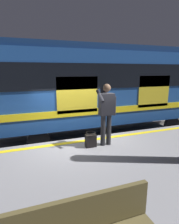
{
  "coord_description": "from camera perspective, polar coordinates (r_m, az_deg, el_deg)",
  "views": [
    {
      "loc": [
        1.51,
        5.33,
        3.09
      ],
      "look_at": [
        -0.33,
        0.3,
        1.87
      ],
      "focal_mm": 29.33,
      "sensor_mm": 36.0,
      "label": 1
    }
  ],
  "objects": [
    {
      "name": "track_rail_near",
      "position": [
        7.7,
        -7.26,
        -10.3
      ],
      "size": [
        17.84,
        0.08,
        0.16
      ],
      "primitive_type": "cube",
      "color": "slate",
      "rests_on": "ground"
    },
    {
      "name": "platform",
      "position": [
        4.23,
        6.03,
        -25.33
      ],
      "size": [
        13.72,
        4.72,
        0.97
      ],
      "primitive_type": "cube",
      "color": "gray",
      "rests_on": "ground"
    },
    {
      "name": "handbag",
      "position": [
        5.23,
        0.37,
        -8.77
      ],
      "size": [
        0.3,
        0.28,
        0.42
      ],
      "color": "black",
      "rests_on": "platform"
    },
    {
      "name": "ground_plane",
      "position": [
        6.34,
        -3.85,
        -16.39
      ],
      "size": [
        24.96,
        24.96,
        0.0
      ],
      "primitive_type": "plane",
      "color": "#4C4742"
    },
    {
      "name": "passenger",
      "position": [
        5.15,
        5.25,
        0.75
      ],
      "size": [
        0.57,
        0.55,
        1.76
      ],
      "color": "#262628",
      "rests_on": "platform"
    },
    {
      "name": "train_carriage",
      "position": [
        8.41,
        4.37,
        8.68
      ],
      "size": [
        9.43,
        2.91,
        3.9
      ],
      "color": "#1E478C",
      "rests_on": "ground"
    },
    {
      "name": "track_rail_far",
      "position": [
        9.02,
        -9.32,
        -6.86
      ],
      "size": [
        17.84,
        0.08,
        0.16
      ],
      "primitive_type": "cube",
      "color": "slate",
      "rests_on": "ground"
    },
    {
      "name": "safety_line",
      "position": [
        5.66,
        -3.14,
        -9.14
      ],
      "size": [
        13.45,
        0.16,
        0.01
      ],
      "primitive_type": "cube",
      "color": "yellow",
      "rests_on": "platform"
    }
  ]
}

